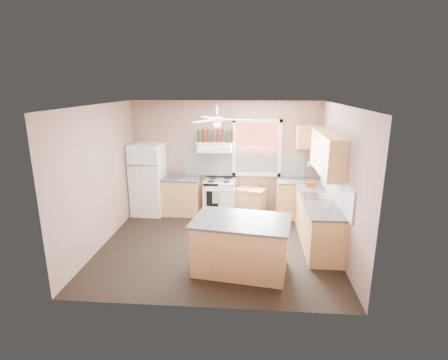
# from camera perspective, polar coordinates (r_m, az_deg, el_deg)

# --- Properties ---
(floor) EXTENTS (4.50, 4.50, 0.00)m
(floor) POSITION_cam_1_polar(r_m,az_deg,el_deg) (6.99, -1.03, -10.57)
(floor) COLOR black
(floor) RESTS_ON ground
(ceiling) EXTENTS (4.50, 4.50, 0.00)m
(ceiling) POSITION_cam_1_polar(r_m,az_deg,el_deg) (6.30, -1.15, 12.12)
(ceiling) COLOR white
(ceiling) RESTS_ON ground
(wall_back) EXTENTS (4.50, 0.05, 2.70)m
(wall_back) POSITION_cam_1_polar(r_m,az_deg,el_deg) (8.48, 0.26, 3.73)
(wall_back) COLOR #83665B
(wall_back) RESTS_ON ground
(wall_right) EXTENTS (0.05, 4.00, 2.70)m
(wall_right) POSITION_cam_1_polar(r_m,az_deg,el_deg) (6.69, 18.69, -0.24)
(wall_right) COLOR #83665B
(wall_right) RESTS_ON ground
(wall_left) EXTENTS (0.05, 4.00, 2.70)m
(wall_left) POSITION_cam_1_polar(r_m,az_deg,el_deg) (7.10, -19.67, 0.55)
(wall_left) COLOR #83665B
(wall_left) RESTS_ON ground
(backsplash_back) EXTENTS (2.90, 0.03, 0.55)m
(backsplash_back) POSITION_cam_1_polar(r_m,az_deg,el_deg) (8.46, 3.28, 2.46)
(backsplash_back) COLOR white
(backsplash_back) RESTS_ON wall_back
(backsplash_right) EXTENTS (0.03, 2.60, 0.55)m
(backsplash_right) POSITION_cam_1_polar(r_m,az_deg,el_deg) (7.01, 17.68, -0.96)
(backsplash_right) COLOR white
(backsplash_right) RESTS_ON wall_right
(window_view) EXTENTS (1.00, 0.02, 1.20)m
(window_view) POSITION_cam_1_polar(r_m,az_deg,el_deg) (8.37, 5.39, 5.25)
(window_view) COLOR maroon
(window_view) RESTS_ON wall_back
(window_frame) EXTENTS (1.16, 0.07, 1.36)m
(window_frame) POSITION_cam_1_polar(r_m,az_deg,el_deg) (8.34, 5.39, 5.22)
(window_frame) COLOR white
(window_frame) RESTS_ON wall_back
(refrigerator) EXTENTS (0.76, 0.74, 1.71)m
(refrigerator) POSITION_cam_1_polar(r_m,az_deg,el_deg) (8.57, -12.28, 0.10)
(refrigerator) COLOR white
(refrigerator) RESTS_ON floor
(base_cabinet_left) EXTENTS (0.90, 0.60, 0.86)m
(base_cabinet_left) POSITION_cam_1_polar(r_m,az_deg,el_deg) (8.55, -7.03, -2.68)
(base_cabinet_left) COLOR tan
(base_cabinet_left) RESTS_ON floor
(counter_left) EXTENTS (0.92, 0.62, 0.04)m
(counter_left) POSITION_cam_1_polar(r_m,az_deg,el_deg) (8.42, -7.13, 0.24)
(counter_left) COLOR #414143
(counter_left) RESTS_ON base_cabinet_left
(toaster) EXTENTS (0.28, 0.17, 0.18)m
(toaster) POSITION_cam_1_polar(r_m,az_deg,el_deg) (8.29, -7.81, 0.76)
(toaster) COLOR silver
(toaster) RESTS_ON counter_left
(stove) EXTENTS (0.75, 0.68, 0.86)m
(stove) POSITION_cam_1_polar(r_m,az_deg,el_deg) (8.41, -0.69, -2.86)
(stove) COLOR white
(stove) RESTS_ON floor
(range_hood) EXTENTS (0.78, 0.50, 0.14)m
(range_hood) POSITION_cam_1_polar(r_m,az_deg,el_deg) (8.18, -1.50, 5.22)
(range_hood) COLOR white
(range_hood) RESTS_ON wall_back
(bottle_shelf) EXTENTS (0.90, 0.26, 0.03)m
(bottle_shelf) POSITION_cam_1_polar(r_m,az_deg,el_deg) (8.28, -1.42, 6.05)
(bottle_shelf) COLOR white
(bottle_shelf) RESTS_ON range_hood
(cart) EXTENTS (0.77, 0.64, 0.66)m
(cart) POSITION_cam_1_polar(r_m,az_deg,el_deg) (8.46, 4.36, -3.52)
(cart) COLOR tan
(cart) RESTS_ON floor
(base_cabinet_corner) EXTENTS (1.00, 0.60, 0.86)m
(base_cabinet_corner) POSITION_cam_1_polar(r_m,az_deg,el_deg) (8.45, 12.01, -3.11)
(base_cabinet_corner) COLOR tan
(base_cabinet_corner) RESTS_ON floor
(base_cabinet_right) EXTENTS (0.60, 2.20, 0.86)m
(base_cabinet_right) POSITION_cam_1_polar(r_m,az_deg,el_deg) (7.18, 14.98, -6.63)
(base_cabinet_right) COLOR tan
(base_cabinet_right) RESTS_ON floor
(counter_corner) EXTENTS (1.02, 0.62, 0.04)m
(counter_corner) POSITION_cam_1_polar(r_m,az_deg,el_deg) (8.32, 12.18, -0.17)
(counter_corner) COLOR #414143
(counter_corner) RESTS_ON base_cabinet_corner
(counter_right) EXTENTS (0.62, 2.22, 0.04)m
(counter_right) POSITION_cam_1_polar(r_m,az_deg,el_deg) (7.03, 15.15, -3.23)
(counter_right) COLOR #414143
(counter_right) RESTS_ON base_cabinet_right
(sink) EXTENTS (0.55, 0.45, 0.03)m
(sink) POSITION_cam_1_polar(r_m,az_deg,el_deg) (7.21, 14.88, -2.61)
(sink) COLOR silver
(sink) RESTS_ON counter_right
(faucet) EXTENTS (0.03, 0.03, 0.14)m
(faucet) POSITION_cam_1_polar(r_m,az_deg,el_deg) (7.22, 16.17, -2.06)
(faucet) COLOR silver
(faucet) RESTS_ON sink
(upper_cabinet_right) EXTENTS (0.33, 1.80, 0.76)m
(upper_cabinet_right) POSITION_cam_1_polar(r_m,az_deg,el_deg) (7.03, 16.49, 4.26)
(upper_cabinet_right) COLOR tan
(upper_cabinet_right) RESTS_ON wall_right
(upper_cabinet_corner) EXTENTS (0.60, 0.33, 0.52)m
(upper_cabinet_corner) POSITION_cam_1_polar(r_m,az_deg,el_deg) (8.28, 13.85, 6.87)
(upper_cabinet_corner) COLOR tan
(upper_cabinet_corner) RESTS_ON wall_back
(paper_towel) EXTENTS (0.26, 0.12, 0.12)m
(paper_towel) POSITION_cam_1_polar(r_m,az_deg,el_deg) (8.44, 14.34, 2.50)
(paper_towel) COLOR white
(paper_towel) RESTS_ON wall_back
(island) EXTENTS (1.63, 1.16, 0.86)m
(island) POSITION_cam_1_polar(r_m,az_deg,el_deg) (5.98, 2.79, -10.70)
(island) COLOR tan
(island) RESTS_ON floor
(island_top) EXTENTS (1.73, 1.26, 0.04)m
(island_top) POSITION_cam_1_polar(r_m,az_deg,el_deg) (5.80, 2.85, -6.70)
(island_top) COLOR #414143
(island_top) RESTS_ON island
(ceiling_fan_hub) EXTENTS (0.20, 0.20, 0.08)m
(ceiling_fan_hub) POSITION_cam_1_polar(r_m,az_deg,el_deg) (6.32, -1.14, 9.85)
(ceiling_fan_hub) COLOR white
(ceiling_fan_hub) RESTS_ON ceiling
(soap_bottle) EXTENTS (0.09, 0.09, 0.21)m
(soap_bottle) POSITION_cam_1_polar(r_m,az_deg,el_deg) (6.54, 16.91, -3.59)
(soap_bottle) COLOR silver
(soap_bottle) RESTS_ON counter_right
(red_caddy) EXTENTS (0.21, 0.17, 0.10)m
(red_caddy) POSITION_cam_1_polar(r_m,az_deg,el_deg) (7.86, 13.93, -0.67)
(red_caddy) COLOR red
(red_caddy) RESTS_ON counter_right
(wine_bottles) EXTENTS (0.86, 0.06, 0.31)m
(wine_bottles) POSITION_cam_1_polar(r_m,az_deg,el_deg) (8.26, -1.41, 7.14)
(wine_bottles) COLOR #143819
(wine_bottles) RESTS_ON bottle_shelf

